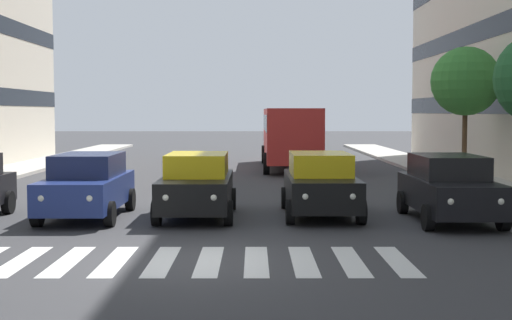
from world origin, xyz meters
The scene contains 8 objects.
ground_plane centered at (0.00, 0.00, 0.00)m, with size 180.00×180.00×0.00m, color #38383A.
crosswalk_markings centered at (0.00, 0.00, 0.00)m, with size 8.55×2.80×0.01m.
car_0 centered at (-6.38, -4.91, 0.89)m, with size 2.02×4.44×1.72m.
car_1 centered at (-3.12, -5.87, 0.89)m, with size 2.02×4.44×1.72m.
car_2 centered at (0.23, -5.68, 0.89)m, with size 2.02×4.44×1.72m.
car_3 centered at (3.17, -5.54, 0.89)m, with size 2.02×4.44×1.72m.
bus_behind_traffic centered at (-3.12, -22.29, 1.86)m, with size 2.78×10.50×3.00m.
street_tree_2 centered at (-9.75, -14.90, 4.05)m, with size 2.75×2.75×5.29m.
Camera 1 is at (-1.30, 13.29, 2.85)m, focal length 49.46 mm.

